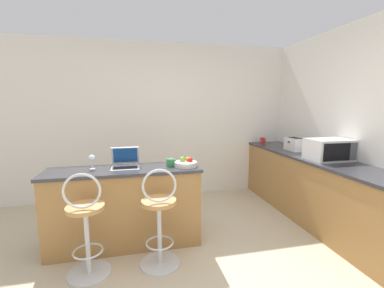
% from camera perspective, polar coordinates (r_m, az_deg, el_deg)
% --- Properties ---
extents(ground_plane, '(20.00, 20.00, 0.00)m').
position_cam_1_polar(ground_plane, '(2.62, -0.53, -28.64)').
color(ground_plane, '#BCAD8E').
extents(wall_back, '(12.00, 0.06, 2.60)m').
position_cam_1_polar(wall_back, '(4.42, -7.05, 5.00)').
color(wall_back, silver).
rests_on(wall_back, ground_plane).
extents(breakfast_bar, '(1.67, 0.48, 0.89)m').
position_cam_1_polar(breakfast_bar, '(3.06, -14.57, -13.44)').
color(breakfast_bar, '#9E703D').
rests_on(breakfast_bar, ground_plane).
extents(counter_right, '(0.62, 2.86, 0.89)m').
position_cam_1_polar(counter_right, '(3.96, 25.33, -8.87)').
color(counter_right, '#9E703D').
rests_on(counter_right, ground_plane).
extents(bar_stool_near, '(0.40, 0.40, 1.01)m').
position_cam_1_polar(bar_stool_near, '(2.66, -22.47, -16.80)').
color(bar_stool_near, silver).
rests_on(bar_stool_near, ground_plane).
extents(bar_stool_far, '(0.40, 0.40, 1.01)m').
position_cam_1_polar(bar_stool_far, '(2.62, -7.26, -16.50)').
color(bar_stool_far, silver).
rests_on(bar_stool_far, ground_plane).
extents(laptop, '(0.31, 0.30, 0.22)m').
position_cam_1_polar(laptop, '(2.98, -14.57, -3.94)').
color(laptop, '#B7BABF').
rests_on(laptop, breakfast_bar).
extents(microwave, '(0.52, 0.36, 0.27)m').
position_cam_1_polar(microwave, '(3.69, 28.22, -1.08)').
color(microwave, silver).
rests_on(microwave, counter_right).
extents(toaster, '(0.21, 0.30, 0.20)m').
position_cam_1_polar(toaster, '(4.21, 21.84, -0.04)').
color(toaster, silver).
rests_on(toaster, counter_right).
extents(mug_green, '(0.10, 0.09, 0.09)m').
position_cam_1_polar(mug_green, '(2.95, -4.80, -4.08)').
color(mug_green, '#338447').
rests_on(mug_green, breakfast_bar).
extents(wine_glass_tall, '(0.07, 0.07, 0.16)m').
position_cam_1_polar(wine_glass_tall, '(2.99, -21.37, -3.04)').
color(wine_glass_tall, silver).
rests_on(wine_glass_tall, breakfast_bar).
extents(fruit_bowl, '(0.25, 0.25, 0.11)m').
position_cam_1_polar(fruit_bowl, '(2.93, -1.39, -4.34)').
color(fruit_bowl, silver).
rests_on(fruit_bowl, breakfast_bar).
extents(mug_red, '(0.10, 0.08, 0.10)m').
position_cam_1_polar(mug_red, '(4.80, 15.42, 0.78)').
color(mug_red, red).
rests_on(mug_red, counter_right).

